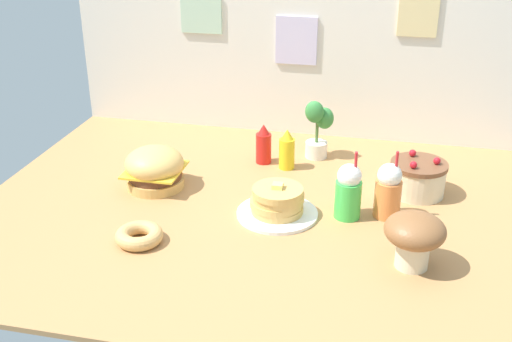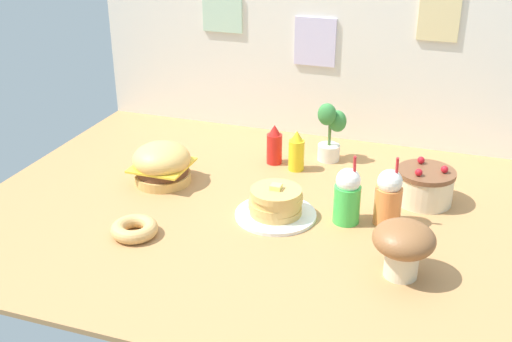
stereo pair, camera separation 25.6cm
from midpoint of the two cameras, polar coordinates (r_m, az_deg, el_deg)
ground_plane at (r=2.63m, az=-1.92°, el=-3.78°), size 2.42×1.81×0.02m
back_wall at (r=3.28m, az=1.97°, el=11.19°), size 2.42×0.04×0.94m
burger at (r=2.84m, az=-11.67°, el=0.16°), size 0.26×0.26×0.19m
pancake_stack at (r=2.56m, az=-0.92°, el=-3.00°), size 0.33×0.33×0.14m
layer_cake at (r=2.78m, az=11.83°, el=-0.66°), size 0.24×0.24×0.18m
ketchup_bottle at (r=3.02m, az=-1.74°, el=2.30°), size 0.07×0.07×0.19m
mustard_bottle at (r=2.96m, az=0.33°, el=1.82°), size 0.07×0.07×0.19m
cream_soda_cup at (r=2.53m, az=5.47°, el=-1.90°), size 0.11×0.11×0.29m
orange_float_cup at (r=2.56m, az=9.03°, el=-1.83°), size 0.11×0.11×0.29m
donut_pink_glaze at (r=2.46m, az=-13.44°, el=-5.73°), size 0.18×0.18×0.05m
potted_plant at (r=3.06m, az=3.15°, el=3.95°), size 0.14×0.12×0.30m
mushroom_stool at (r=2.24m, az=10.91°, el=-5.78°), size 0.21×0.21×0.20m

